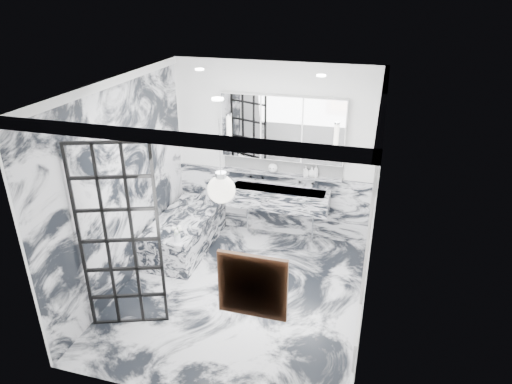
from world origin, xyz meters
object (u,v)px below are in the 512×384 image
(crittall_door, at_px, (120,240))
(trough_sink, at_px, (278,198))
(bathtub, at_px, (185,232))
(mirror_cabinet, at_px, (282,128))

(crittall_door, distance_m, trough_sink, 2.80)
(crittall_door, bearing_deg, bathtub, 71.38)
(trough_sink, height_order, mirror_cabinet, mirror_cabinet)
(crittall_door, bearing_deg, trough_sink, 42.35)
(trough_sink, relative_size, mirror_cabinet, 0.84)
(bathtub, bearing_deg, mirror_cabinet, 32.06)
(bathtub, bearing_deg, crittall_door, -88.47)
(crittall_door, height_order, bathtub, crittall_door)
(trough_sink, distance_m, mirror_cabinet, 1.10)
(trough_sink, bearing_deg, crittall_door, -117.50)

